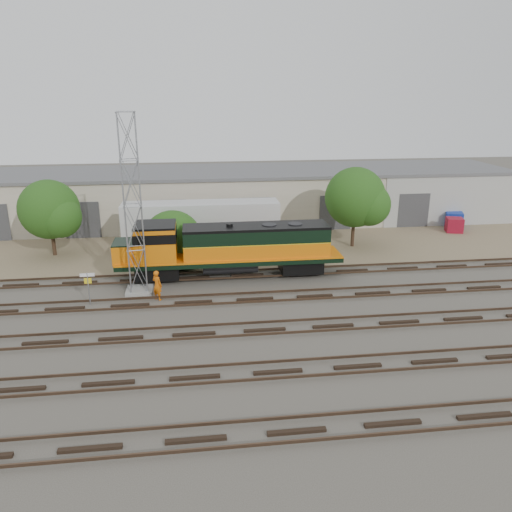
{
  "coord_description": "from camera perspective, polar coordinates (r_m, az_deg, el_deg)",
  "views": [
    {
      "loc": [
        -3.71,
        -28.36,
        12.97
      ],
      "look_at": [
        0.39,
        4.0,
        2.2
      ],
      "focal_mm": 35.0,
      "sensor_mm": 36.0,
      "label": 1
    }
  ],
  "objects": [
    {
      "name": "tree_west",
      "position": [
        43.67,
        -22.29,
        4.74
      ],
      "size": [
        5.07,
        4.83,
        6.31
      ],
      "color": "#382619",
      "rests_on": "ground"
    },
    {
      "name": "warehouse",
      "position": [
        52.5,
        -2.99,
        6.92
      ],
      "size": [
        58.4,
        10.4,
        5.3
      ],
      "color": "beige",
      "rests_on": "ground"
    },
    {
      "name": "dumpster_red",
      "position": [
        51.99,
        21.71,
        3.31
      ],
      "size": [
        1.82,
        1.75,
        1.4
      ],
      "primitive_type": "cube",
      "rotation": [
        0.0,
        0.0,
        -0.27
      ],
      "color": "maroon",
      "rests_on": "ground"
    },
    {
      "name": "locomotive",
      "position": [
        36.06,
        -3.45,
        0.96
      ],
      "size": [
        16.28,
        2.86,
        3.91
      ],
      "color": "black",
      "rests_on": "tracks"
    },
    {
      "name": "ground",
      "position": [
        31.41,
        0.22,
        -6.12
      ],
      "size": [
        140.0,
        140.0,
        0.0
      ],
      "primitive_type": "plane",
      "color": "#47423A",
      "rests_on": "ground"
    },
    {
      "name": "signal_tower",
      "position": [
        33.32,
        -13.88,
        5.23
      ],
      "size": [
        1.74,
        1.74,
        11.82
      ],
      "rotation": [
        0.0,
        0.0,
        0.12
      ],
      "color": "gray",
      "rests_on": "ground"
    },
    {
      "name": "tree_east",
      "position": [
        43.68,
        11.65,
        6.37
      ],
      "size": [
        5.41,
        5.15,
        6.96
      ],
      "color": "#382619",
      "rests_on": "ground"
    },
    {
      "name": "worker",
      "position": [
        33.08,
        -11.23,
        -3.3
      ],
      "size": [
        0.87,
        0.85,
        2.02
      ],
      "primitive_type": "imported",
      "rotation": [
        0.0,
        0.0,
        2.42
      ],
      "color": "#D25E0B",
      "rests_on": "ground"
    },
    {
      "name": "sign_post",
      "position": [
        33.2,
        -18.65,
        -2.89
      ],
      "size": [
        0.9,
        0.08,
        2.19
      ],
      "color": "gray",
      "rests_on": "ground"
    },
    {
      "name": "dirt_strip",
      "position": [
        45.41,
        -2.23,
        1.68
      ],
      "size": [
        80.0,
        16.0,
        0.02
      ],
      "primitive_type": "cube",
      "color": "#726047",
      "rests_on": "ground"
    },
    {
      "name": "tree_mid",
      "position": [
        39.03,
        -9.15,
        1.59
      ],
      "size": [
        4.86,
        4.62,
        4.62
      ],
      "color": "#382619",
      "rests_on": "ground"
    },
    {
      "name": "tracks",
      "position": [
        28.69,
        1.0,
        -8.43
      ],
      "size": [
        80.0,
        20.4,
        0.28
      ],
      "color": "black",
      "rests_on": "ground"
    },
    {
      "name": "dumpster_blue",
      "position": [
        54.03,
        21.65,
        3.9
      ],
      "size": [
        2.02,
        1.96,
        1.5
      ],
      "primitive_type": "cube",
      "rotation": [
        0.0,
        0.0,
        -0.35
      ],
      "color": "#16319A",
      "rests_on": "ground"
    },
    {
      "name": "semi_trailer",
      "position": [
        42.99,
        -5.85,
        4.17
      ],
      "size": [
        13.26,
        2.75,
        4.07
      ],
      "rotation": [
        0.0,
        0.0,
        -0.01
      ],
      "color": "#BEBEBE",
      "rests_on": "ground"
    }
  ]
}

